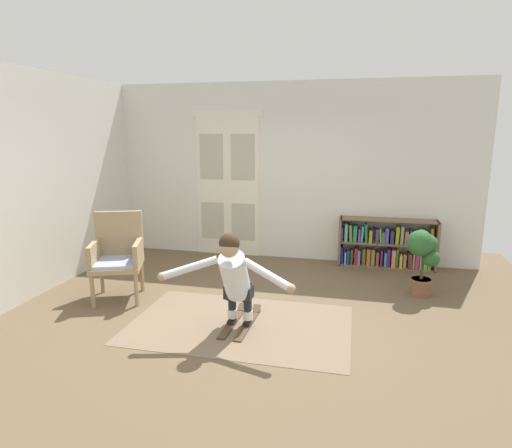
# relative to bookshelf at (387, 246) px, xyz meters

# --- Properties ---
(ground_plane) EXTENTS (7.20, 7.20, 0.00)m
(ground_plane) POSITION_rel_bookshelf_xyz_m (-1.59, -2.39, -0.34)
(ground_plane) COLOR brown
(back_wall) EXTENTS (6.00, 0.10, 2.90)m
(back_wall) POSITION_rel_bookshelf_xyz_m (-1.59, 0.21, 1.11)
(back_wall) COLOR silver
(back_wall) RESTS_ON ground
(side_wall_left) EXTENTS (0.10, 6.00, 2.90)m
(side_wall_left) POSITION_rel_bookshelf_xyz_m (-4.59, -1.99, 1.11)
(side_wall_left) COLOR silver
(side_wall_left) RESTS_ON ground
(double_door) EXTENTS (1.22, 0.05, 2.45)m
(double_door) POSITION_rel_bookshelf_xyz_m (-2.66, 0.15, 0.89)
(double_door) COLOR silver
(double_door) RESTS_ON ground
(rug) EXTENTS (2.43, 1.55, 0.01)m
(rug) POSITION_rel_bookshelf_xyz_m (-1.73, -2.55, -0.34)
(rug) COLOR #78644E
(rug) RESTS_ON ground
(bookshelf) EXTENTS (1.50, 0.30, 0.77)m
(bookshelf) POSITION_rel_bookshelf_xyz_m (0.00, 0.00, 0.00)
(bookshelf) COLOR brown
(bookshelf) RESTS_ON ground
(wicker_chair) EXTENTS (0.77, 0.77, 1.10)m
(wicker_chair) POSITION_rel_bookshelf_xyz_m (-3.47, -2.10, 0.24)
(wicker_chair) COLOR #A08860
(wicker_chair) RESTS_ON ground
(potted_plant) EXTENTS (0.43, 0.40, 0.89)m
(potted_plant) POSITION_rel_bookshelf_xyz_m (0.35, -1.18, 0.25)
(potted_plant) COLOR brown
(potted_plant) RESTS_ON ground
(skis_pair) EXTENTS (0.30, 0.85, 0.07)m
(skis_pair) POSITION_rel_bookshelf_xyz_m (-1.73, -2.52, -0.32)
(skis_pair) COLOR #4C3726
(skis_pair) RESTS_ON rug
(person_skier) EXTENTS (1.41, 0.68, 1.05)m
(person_skier) POSITION_rel_bookshelf_xyz_m (-1.73, -2.74, 0.31)
(person_skier) COLOR white
(person_skier) RESTS_ON skis_pair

